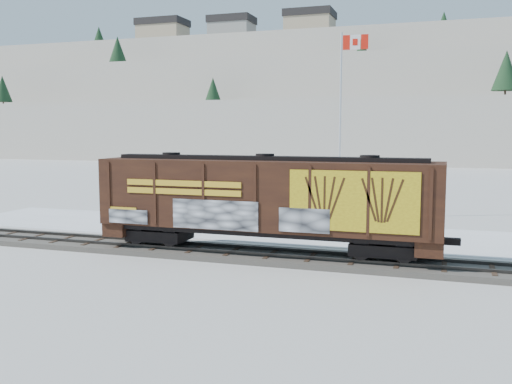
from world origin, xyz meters
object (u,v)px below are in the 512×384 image
(car_silver, at_px, (141,217))
(car_white, at_px, (216,218))
(flagpole, at_px, (341,149))
(hopper_railcar, at_px, (265,198))
(car_dark, at_px, (277,219))

(car_silver, height_order, car_white, car_white)
(flagpole, bearing_deg, car_silver, -143.47)
(hopper_railcar, xyz_separation_m, car_silver, (-10.12, 5.65, -2.25))
(car_white, distance_m, car_dark, 3.79)
(car_silver, distance_m, car_dark, 8.71)
(car_silver, relative_size, car_dark, 0.81)
(car_white, relative_size, car_dark, 0.98)
(hopper_railcar, xyz_separation_m, car_dark, (-1.63, 7.62, -2.22))
(hopper_railcar, distance_m, car_silver, 11.81)
(car_white, bearing_deg, flagpole, -48.17)
(car_silver, xyz_separation_m, car_white, (4.91, 0.74, 0.11))
(hopper_railcar, bearing_deg, flagpole, 84.97)
(flagpole, bearing_deg, car_dark, -114.00)
(car_silver, distance_m, car_white, 4.97)
(car_white, xyz_separation_m, car_dark, (3.58, 1.23, -0.08))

